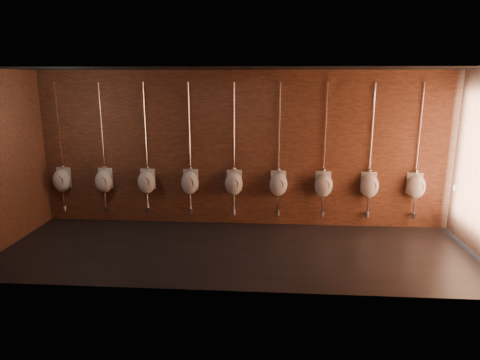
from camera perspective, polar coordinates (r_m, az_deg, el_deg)
The scene contains 12 objects.
ground at distance 7.85m, azimuth -0.31°, elevation -9.40°, with size 8.50×8.50×0.00m, color black.
room_shell at distance 7.30m, azimuth -0.33°, elevation 5.29°, with size 8.54×3.04×3.22m.
urinal_0 at distance 9.88m, azimuth -22.66°, elevation 0.02°, with size 0.41×0.37×2.72m.
urinal_1 at distance 9.50m, azimuth -17.69°, elevation -0.08°, with size 0.41×0.37×2.72m.
urinal_2 at distance 9.20m, azimuth -12.34°, elevation -0.17°, with size 0.41×0.37×2.72m.
urinal_3 at distance 8.99m, azimuth -6.69°, elevation -0.28°, with size 0.41×0.37×2.72m.
urinal_4 at distance 8.87m, azimuth -0.83°, elevation -0.38°, with size 0.41×0.37×2.72m.
urinal_5 at distance 8.84m, azimuth 5.14°, elevation -0.48°, with size 0.41×0.37×2.72m.
urinal_6 at distance 8.90m, azimuth 11.08°, elevation -0.58°, with size 0.41×0.37×2.72m.
urinal_7 at distance 9.07m, azimuth 16.88°, elevation -0.66°, with size 0.41×0.37×2.72m.
urinal_8 at distance 9.32m, azimuth 22.41°, elevation -0.74°, with size 0.41×0.37×2.72m.
urinal_9 at distance 9.65m, azimuth 27.61°, elevation -0.81°, with size 0.41×0.37×2.72m.
Camera 1 is at (0.55, -7.20, 3.07)m, focal length 32.00 mm.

